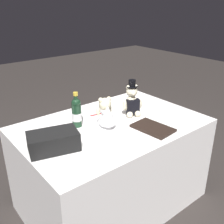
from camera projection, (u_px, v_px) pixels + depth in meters
ground_plane at (112, 200)px, 2.37m from camera, size 12.00×12.00×0.00m
reception_table at (112, 164)px, 2.22m from camera, size 1.43×0.95×0.76m
teddy_bear_groom at (132, 102)px, 2.19m from camera, size 0.16×0.15×0.30m
teddy_bear_bride at (106, 115)px, 1.98m from camera, size 0.18×0.22×0.24m
champagne_bottle at (77, 112)px, 1.99m from camera, size 0.07×0.07×0.27m
signing_pen at (97, 114)px, 2.23m from camera, size 0.14×0.03×0.01m
gift_case_black at (53, 141)px, 1.69m from camera, size 0.35×0.26×0.12m
guestbook at (153, 128)px, 1.98m from camera, size 0.22×0.31×0.02m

